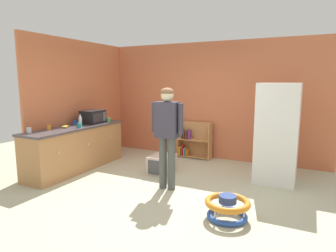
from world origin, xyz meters
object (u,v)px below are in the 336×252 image
at_px(teal_cup, 79,125).
at_px(white_cup, 29,130).
at_px(clear_bottle, 80,121).
at_px(banana_bunch, 66,126).
at_px(blue_cup, 75,122).
at_px(refrigerator, 277,133).
at_px(pet_carrier, 162,164).
at_px(standing_person, 167,129).
at_px(baby_walker, 227,207).
at_px(orange_cup, 49,127).
at_px(microwave, 93,117).
at_px(green_cup, 109,120).
at_px(bookshelf, 193,142).
at_px(kitchen_counter, 76,148).

xyz_separation_m(teal_cup, white_cup, (-0.40, -0.83, 0.00)).
bearing_deg(clear_bottle, banana_bunch, -97.72).
distance_m(banana_bunch, teal_cup, 0.26).
bearing_deg(blue_cup, banana_bunch, -67.06).
bearing_deg(clear_bottle, refrigerator, 13.68).
height_order(banana_bunch, teal_cup, teal_cup).
bearing_deg(pet_carrier, teal_cup, -157.22).
xyz_separation_m(standing_person, banana_bunch, (-2.19, -0.08, -0.11)).
bearing_deg(standing_person, baby_walker, -27.08).
bearing_deg(clear_bottle, orange_cup, -103.49).
relative_size(microwave, green_cup, 5.05).
relative_size(pet_carrier, orange_cup, 5.81).
height_order(bookshelf, banana_bunch, banana_bunch).
bearing_deg(pet_carrier, kitchen_counter, -161.79).
bearing_deg(baby_walker, green_cup, 153.60).
height_order(refrigerator, banana_bunch, refrigerator).
bearing_deg(white_cup, banana_bunch, 75.08).
bearing_deg(microwave, white_cup, -99.07).
relative_size(bookshelf, orange_cup, 8.95).
xyz_separation_m(pet_carrier, banana_bunch, (-1.73, -0.78, 0.75)).
bearing_deg(orange_cup, clear_bottle, 76.51).
xyz_separation_m(refrigerator, pet_carrier, (-2.06, -0.49, -0.71)).
distance_m(banana_bunch, green_cup, 1.06).
height_order(clear_bottle, blue_cup, clear_bottle).
distance_m(orange_cup, blue_cup, 0.76).
relative_size(baby_walker, teal_cup, 6.36).
bearing_deg(bookshelf, microwave, -140.84).
height_order(pet_carrier, white_cup, white_cup).
height_order(microwave, clear_bottle, microwave).
xyz_separation_m(refrigerator, clear_bottle, (-3.74, -0.91, 0.11)).
xyz_separation_m(kitchen_counter, pet_carrier, (1.69, 0.56, -0.27)).
bearing_deg(teal_cup, blue_cup, 143.50).
bearing_deg(blue_cup, green_cup, 52.79).
xyz_separation_m(kitchen_counter, white_cup, (-0.22, -0.91, 0.50)).
bearing_deg(orange_cup, teal_cup, 54.31).
height_order(refrigerator, clear_bottle, refrigerator).
bearing_deg(banana_bunch, white_cup, -104.92).
relative_size(clear_bottle, teal_cup, 2.59).
xyz_separation_m(banana_bunch, clear_bottle, (0.05, 0.36, 0.07)).
xyz_separation_m(standing_person, blue_cup, (-2.38, 0.37, -0.09)).
height_order(standing_person, baby_walker, standing_person).
distance_m(baby_walker, pet_carrier, 2.13).
distance_m(bookshelf, white_cup, 3.55).
height_order(bookshelf, blue_cup, blue_cup).
distance_m(refrigerator, orange_cup, 4.21).
bearing_deg(standing_person, blue_cup, 171.26).
bearing_deg(microwave, bookshelf, 39.16).
bearing_deg(clear_bottle, white_cup, -102.49).
xyz_separation_m(baby_walker, orange_cup, (-3.51, 0.22, 0.79)).
relative_size(kitchen_counter, bookshelf, 2.75).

